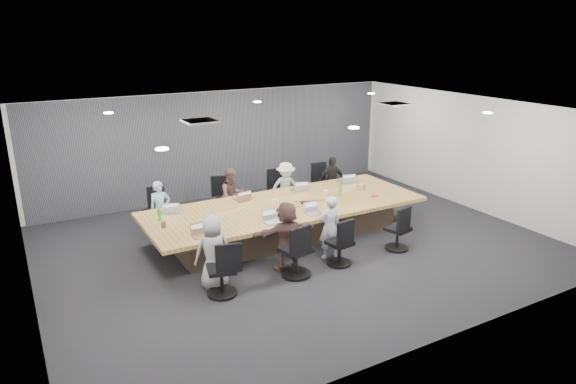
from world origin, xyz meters
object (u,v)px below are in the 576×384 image
bottle_clear (208,214)px  bottle_green_right (340,190)px  laptop_0 (168,211)px  person_4 (213,252)px  chair_1 (227,202)px  chair_6 (340,247)px  chair_0 (157,214)px  chair_4 (221,273)px  laptop_1 (242,199)px  person_2 (286,188)px  person_0 (160,209)px  chair_5 (296,254)px  laptop_2 (297,189)px  chair_7 (398,232)px  person_3 (331,181)px  person_6 (330,227)px  chair_2 (279,194)px  mug_brown (164,224)px  laptop_5 (273,222)px  conference_table (286,219)px  laptop_3 (344,181)px  canvas_bag (361,186)px  person_1 (233,196)px  person_5 (287,236)px  bottle_green_left (159,215)px  snack_packet (375,196)px  stapler (286,215)px  chair_3 (324,186)px  laptop_6 (315,214)px  laptop_4 (202,236)px

bottle_clear → bottle_green_right: bearing=-0.9°
laptop_0 → person_4: person_4 is taller
chair_1 → chair_6: (0.87, -3.40, -0.04)m
chair_0 → chair_1: chair_1 is taller
chair_4 → laptop_1: (1.54, 2.50, 0.35)m
person_2 → person_0: bearing=-166.4°
chair_5 → laptop_2: size_ratio=2.56×
chair_7 → person_0: person_0 is taller
laptop_2 → laptop_1: bearing=14.1°
chair_6 → person_3: person_3 is taller
person_6 → bottle_clear: (-1.98, 1.33, 0.20)m
chair_1 → person_4: 3.43m
chair_2 → mug_brown: bearing=27.0°
person_3 → laptop_5: bearing=-134.5°
conference_table → laptop_1: 1.09m
laptop_0 → laptop_3: bearing=-165.4°
person_3 → chair_1: bearing=-179.0°
chair_0 → canvas_bag: bearing=140.4°
chair_5 → bottle_clear: bottle_clear is taller
person_1 → laptop_3: (2.74, -0.55, 0.10)m
chair_7 → person_1: person_1 is taller
person_5 → bottle_green_right: size_ratio=4.93×
chair_4 → laptop_3: bearing=44.1°
person_0 → bottle_green_left: person_0 is taller
person_5 → person_0: bearing=-53.5°
person_4 → snack_packet: 4.29m
stapler → person_3: bearing=37.0°
laptop_5 → mug_brown: bearing=155.9°
chair_4 → person_1: (1.54, 3.05, 0.25)m
person_2 → laptop_2: (0.00, -0.55, 0.12)m
chair_3 → person_0: (-4.43, -0.35, 0.24)m
chair_7 → canvas_bag: canvas_bag is taller
chair_0 → chair_6: (2.56, -3.40, -0.03)m
chair_7 → laptop_0: (-3.99, 2.50, 0.38)m
person_6 → laptop_6: person_6 is taller
person_6 → laptop_2: bearing=-99.1°
person_3 → person_5: person_5 is taller
chair_4 → laptop_0: bearing=107.2°
person_1 → laptop_4: (-1.54, -2.15, 0.10)m
person_1 → person_6: size_ratio=1.02×
laptop_5 → stapler: bearing=20.6°
chair_3 → person_2: (-1.34, -0.35, 0.25)m
chair_3 → laptop_0: bearing=18.6°
chair_7 → person_0: 5.03m
mug_brown → conference_table: bearing=0.4°
chair_5 → stapler: (0.40, 1.06, 0.35)m
bottle_green_left → canvas_bag: size_ratio=1.03×
bottle_green_right → bottle_green_left: bearing=173.7°
person_0 → laptop_5: size_ratio=4.02×
chair_4 → snack_packet: 4.39m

